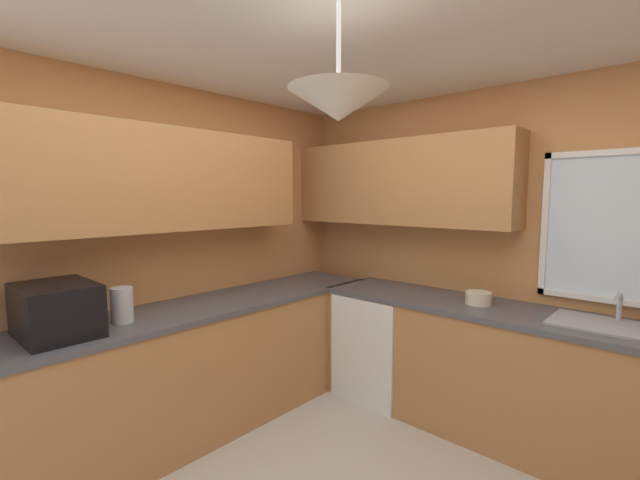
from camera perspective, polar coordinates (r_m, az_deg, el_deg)
room_shell at (r=2.41m, az=3.47°, el=6.44°), size 3.56×3.75×2.56m
counter_run_left at (r=3.19m, az=-18.37°, el=-16.92°), size 0.65×3.36×0.92m
counter_run_back at (r=3.31m, az=23.14°, el=-16.26°), size 2.65×0.65×0.92m
dishwasher at (r=3.69m, az=8.34°, el=-13.87°), size 0.60×0.60×0.87m
microwave at (r=2.75m, az=-32.41°, el=-8.08°), size 0.48×0.36×0.29m
kettle at (r=2.84m, az=-25.48°, el=-8.04°), size 0.13×0.13×0.22m
sink_assembly at (r=3.04m, az=35.34°, el=-9.60°), size 0.66×0.40×0.19m
bowl at (r=3.21m, az=20.88°, el=-7.43°), size 0.18×0.18×0.09m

